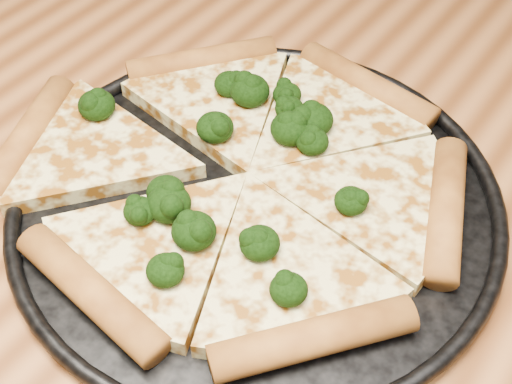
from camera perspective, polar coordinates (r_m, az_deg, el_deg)
The scene contains 4 objects.
dining_table at distance 0.59m, azimuth 8.67°, elevation -12.73°, with size 1.20×0.90×0.75m.
pizza_pan at distance 0.55m, azimuth -0.00°, elevation -0.58°, with size 0.38×0.38×0.02m.
pizza at distance 0.56m, azimuth -1.23°, elevation 1.48°, with size 0.39×0.34×0.03m.
broccoli_florets at distance 0.55m, azimuth -1.81°, elevation 2.80°, with size 0.26×0.23×0.03m.
Camera 1 is at (0.10, -0.29, 1.16)m, focal length 50.33 mm.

